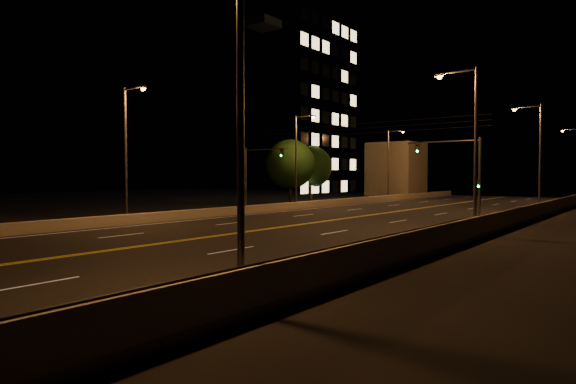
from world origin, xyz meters
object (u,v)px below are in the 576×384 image
Objects in this scene: traffic_signal_left at (254,172)px; tree_1 at (311,167)px; streetlight_1 at (471,140)px; traffic_signal_right at (464,171)px; streetlight_5 at (298,155)px; streetlight_4 at (128,146)px; streetlight_0 at (233,95)px; streetlight_6 at (390,160)px; building_tower at (263,114)px; streetlight_2 at (537,152)px; tree_0 at (290,164)px.

tree_1 is at bearing 110.52° from traffic_signal_left.
traffic_signal_right is at bearing 113.41° from streetlight_1.
streetlight_5 reaches higher than traffic_signal_left.
streetlight_4 is 1.33× the size of tree_1.
streetlight_4 is (-21.48, 11.09, 0.00)m from streetlight_0.
streetlight_0 is 1.63× the size of traffic_signal_left.
building_tower reaches higher than streetlight_6.
streetlight_0 reaches higher than tree_1.
streetlight_1 is 1.00× the size of streetlight_2.
streetlight_5 is at bearing -61.12° from tree_1.
streetlight_2 and streetlight_5 have the same top height.
streetlight_4 is 20.42m from streetlight_5.
traffic_signal_right is at bearing -31.21° from building_tower.
streetlight_6 is at bearing 145.54° from streetlight_2.
streetlight_5 is 1.63× the size of traffic_signal_left.
streetlight_6 is at bearing 90.00° from streetlight_4.
streetlight_0 is 1.33× the size of tree_1.
streetlight_5 is 21.63m from traffic_signal_right.
streetlight_0 is 1.28× the size of tree_0.
streetlight_4 and streetlight_6 have the same top height.
streetlight_1 is 47.25m from building_tower.
tree_0 is (-3.36, 3.02, -0.81)m from streetlight_5.
streetlight_0 is at bearing -67.95° from streetlight_6.
streetlight_4 is 12.40m from traffic_signal_left.
streetlight_1 is 23.15m from streetlight_4.
streetlight_6 is 29.81m from traffic_signal_left.
streetlight_6 is 20.03m from building_tower.
streetlight_2 is 34.66m from streetlight_4.
tree_1 is at bearing -17.07° from building_tower.
streetlight_6 is 1.28× the size of tree_0.
streetlight_1 is at bearing -57.18° from streetlight_6.
streetlight_6 reaches higher than traffic_signal_left.
streetlight_1 is 4.29m from traffic_signal_right.
streetlight_5 reaches higher than tree_1.
traffic_signal_left is 0.79× the size of tree_0.
streetlight_2 reaches higher than traffic_signal_left.
streetlight_0 is 0.37× the size of building_tower.
building_tower is at bearing 130.20° from streetlight_0.
tree_1 is (-27.47, 42.37, -0.98)m from streetlight_0.
streetlight_5 is at bearing 90.00° from streetlight_4.
streetlight_4 is at bearing -79.16° from tree_1.
traffic_signal_left is at bearing 84.64° from streetlight_4.
streetlight_6 is at bearing 122.82° from streetlight_1.
streetlight_4 is 39.45m from building_tower.
streetlight_5 is 8.49m from traffic_signal_left.
streetlight_6 is (0.00, 41.94, 0.00)m from streetlight_4.
tree_0 is (-24.84, 34.53, -0.81)m from streetlight_0.
streetlight_4 reaches higher than tree_1.
streetlight_2 is 25.32m from traffic_signal_left.
streetlight_0 and streetlight_2 have the same top height.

